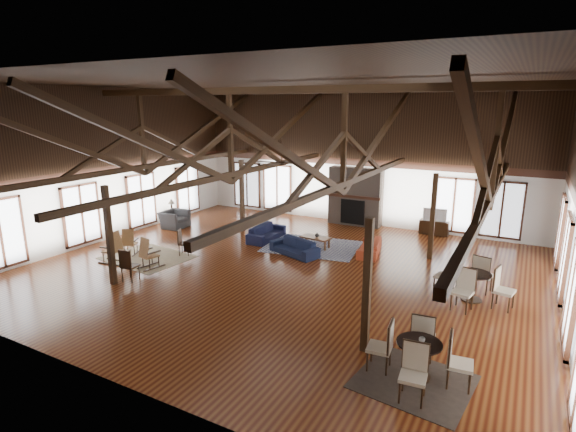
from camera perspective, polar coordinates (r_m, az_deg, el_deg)
The scene contains 30 objects.
floor at distance 14.96m, azimuth -0.55°, elevation -6.88°, with size 16.00×16.00×0.00m, color brown.
ceiling at distance 14.00m, azimuth -0.61°, elevation 16.73°, with size 16.00×14.00×0.02m, color black.
wall_back at distance 20.52m, azimuth 9.05°, elevation 7.28°, with size 16.00×0.02×6.00m, color white.
wall_front at distance 8.88m, azimuth -23.11°, elevation -2.35°, with size 16.00×0.02×6.00m, color white.
wall_left at distance 19.33m, azimuth -21.90°, elevation 6.05°, with size 0.02×14.00×6.00m, color white.
roof_truss at distance 14.05m, azimuth -0.59°, elevation 8.67°, with size 15.60×14.07×3.14m.
post_grid at distance 14.49m, azimuth -0.56°, elevation -1.24°, with size 8.16×7.16×3.05m.
fireplace at distance 20.48m, azimuth 8.55°, elevation 2.44°, with size 2.50×0.69×2.60m.
ceiling_fan at distance 12.97m, azimuth -0.80°, elevation 6.91°, with size 1.60×1.60×0.75m.
sofa_navy_front at distance 16.38m, azimuth 0.81°, elevation -3.97°, with size 1.93×0.75×0.56m, color #121933.
sofa_navy_left at distance 18.21m, azimuth -2.75°, elevation -2.11°, with size 0.77×1.98×0.58m, color black.
sofa_orange at distance 16.74m, azimuth 10.30°, elevation -3.88°, with size 0.70×1.79×0.52m, color #AE3E21.
coffee_table at distance 17.16m, azimuth 3.54°, elevation -2.82°, with size 1.19×0.70×0.43m.
vase at distance 17.11m, azimuth 3.71°, elevation -2.37°, with size 0.17×0.17×0.17m, color #B2B2B2.
armchair at distance 20.60m, azimuth -14.22°, elevation -0.39°, with size 1.00×1.14×0.74m, color #2F2F32.
side_table_lamp at distance 21.51m, azimuth -14.52°, elevation 0.35°, with size 0.44×0.44×1.13m.
rocking_chair_a at distance 17.32m, azimuth -19.50°, elevation -3.17°, with size 0.70×0.86×0.98m.
rocking_chair_b at distance 15.67m, azimuth -17.40°, elevation -4.62°, with size 0.59×0.90×1.07m.
rocking_chair_c at distance 16.55m, azimuth -21.25°, elevation -3.87°, with size 0.92×0.57×1.12m.
side_chair_a at distance 16.70m, azimuth -13.29°, elevation -3.02°, with size 0.53×0.53×0.95m.
side_chair_b at distance 14.68m, azimuth -19.70°, elevation -5.64°, with size 0.49×0.49×1.04m.
cafe_table_near at distance 9.65m, azimuth 16.25°, elevation -16.37°, with size 2.09×2.09×1.08m.
cafe_table_far at distance 13.58m, azimuth 22.46°, elevation -7.68°, with size 2.20×2.20×1.12m.
cup_near at distance 9.53m, azimuth 16.65°, elevation -14.83°, with size 0.12×0.12×0.09m, color #B2B2B2.
cup_far at distance 13.54m, azimuth 22.47°, elevation -6.42°, with size 0.11×0.11×0.09m, color #B2B2B2.
tv_console at distance 19.90m, azimuth 18.07°, elevation -1.39°, with size 1.18×0.44×0.59m, color black.
television at distance 19.76m, azimuth 18.16°, elevation 0.20°, with size 0.95×0.12×0.55m, color #B2B2B2.
rug_tan at distance 16.92m, azimuth -17.40°, elevation -5.02°, with size 2.87×2.26×0.01m, color tan.
rug_navy at distance 17.39m, azimuth 3.08°, elevation -3.87°, with size 3.48×2.61×0.01m, color #1C234E.
rug_dark at distance 9.77m, azimuth 15.66°, elevation -19.57°, with size 2.11×1.92×0.01m, color black.
Camera 1 is at (6.80, -12.22, 5.32)m, focal length 28.00 mm.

